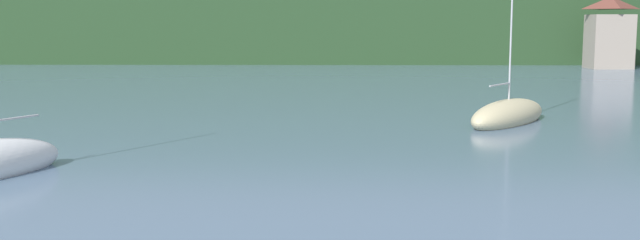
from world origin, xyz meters
The scene contains 3 objects.
wooded_hillside centered at (-7.84, 146.27, 6.25)m, with size 352.00×75.01×26.99m.
shore_building_west centered at (31.04, 98.03, 3.85)m, with size 4.65×4.14×7.95m.
sailboat_far_1 centered at (9.26, 52.32, 0.39)m, with size 6.12×7.37×11.34m.
Camera 1 is at (0.37, 15.00, 5.05)m, focal length 41.41 mm.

